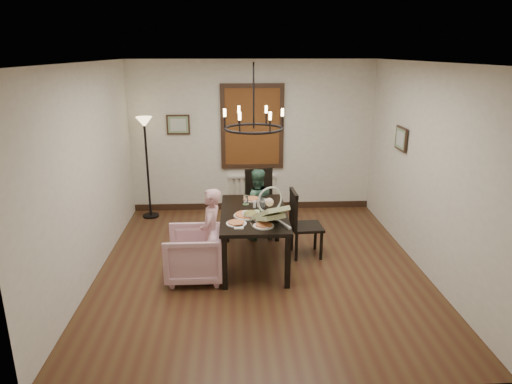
{
  "coord_description": "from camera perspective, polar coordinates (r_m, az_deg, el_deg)",
  "views": [
    {
      "loc": [
        -0.37,
        -5.87,
        2.94
      ],
      "look_at": [
        -0.05,
        0.2,
        1.05
      ],
      "focal_mm": 32.0,
      "sensor_mm": 36.0,
      "label": 1
    }
  ],
  "objects": [
    {
      "name": "window_blinds",
      "position": [
        8.45,
        -0.46,
        8.15
      ],
      "size": [
        1.0,
        0.03,
        1.4
      ],
      "primitive_type": "cube",
      "color": "brown",
      "rests_on": "room_shell"
    },
    {
      "name": "dining_table",
      "position": [
        6.43,
        -0.27,
        -3.26
      ],
      "size": [
        0.94,
        1.65,
        0.77
      ],
      "rotation": [
        0.0,
        0.0,
        -0.01
      ],
      "color": "black",
      "rests_on": "room_shell"
    },
    {
      "name": "picture_right",
      "position": [
        7.36,
        17.68,
        6.37
      ],
      "size": [
        0.03,
        0.42,
        0.36
      ],
      "primitive_type": "cube",
      "rotation": [
        0.0,
        0.0,
        1.57
      ],
      "color": "black",
      "rests_on": "room_shell"
    },
    {
      "name": "picture_back",
      "position": [
        8.5,
        -9.7,
        8.3
      ],
      "size": [
        0.42,
        0.03,
        0.36
      ],
      "primitive_type": "cube",
      "color": "black",
      "rests_on": "room_shell"
    },
    {
      "name": "baby_bouncer",
      "position": [
        5.92,
        1.78,
        -2.47
      ],
      "size": [
        0.56,
        0.63,
        0.34
      ],
      "primitive_type": null,
      "rotation": [
        0.0,
        0.0,
        0.43
      ],
      "color": "#BECB8C",
      "rests_on": "dining_table"
    },
    {
      "name": "chair_right",
      "position": [
        6.77,
        6.36,
        -3.87
      ],
      "size": [
        0.47,
        0.47,
        1.02
      ],
      "primitive_type": null,
      "rotation": [
        0.0,
        0.0,
        1.63
      ],
      "color": "black",
      "rests_on": "room_shell"
    },
    {
      "name": "seated_man",
      "position": [
        7.33,
        0.04,
        -2.29
      ],
      "size": [
        0.51,
        0.42,
        0.97
      ],
      "primitive_type": "imported",
      "rotation": [
        0.0,
        0.0,
        3.27
      ],
      "color": "#3C654F",
      "rests_on": "room_shell"
    },
    {
      "name": "elderly_woman",
      "position": [
        6.15,
        -5.61,
        -6.08
      ],
      "size": [
        0.3,
        0.41,
        1.02
      ],
      "primitive_type": "imported",
      "rotation": [
        0.0,
        0.0,
        -1.73
      ],
      "color": "#D09397",
      "rests_on": "room_shell"
    },
    {
      "name": "radiator",
      "position": [
        8.75,
        -0.45,
        0.06
      ],
      "size": [
        0.92,
        0.12,
        0.62
      ],
      "primitive_type": null,
      "color": "silver",
      "rests_on": "room_shell"
    },
    {
      "name": "armchair",
      "position": [
        6.18,
        -7.75,
        -7.73
      ],
      "size": [
        0.76,
        0.74,
        0.69
      ],
      "primitive_type": "imported",
      "rotation": [
        0.0,
        0.0,
        -1.57
      ],
      "color": "#DAA7BE",
      "rests_on": "room_shell"
    },
    {
      "name": "chandelier",
      "position": [
        6.1,
        -0.29,
        7.95
      ],
      "size": [
        0.8,
        0.8,
        0.04
      ],
      "primitive_type": "torus",
      "color": "black",
      "rests_on": "room_shell"
    },
    {
      "name": "chair_far",
      "position": [
        7.51,
        0.89,
        -1.34
      ],
      "size": [
        0.59,
        0.59,
        1.09
      ],
      "primitive_type": null,
      "rotation": [
        0.0,
        0.0,
        0.28
      ],
      "color": "black",
      "rests_on": "room_shell"
    },
    {
      "name": "pizza_platter",
      "position": [
        6.23,
        -1.2,
        -2.9
      ],
      "size": [
        0.35,
        0.35,
        0.04
      ],
      "primitive_type": "cylinder",
      "color": "tan",
      "rests_on": "dining_table"
    },
    {
      "name": "drinking_glass",
      "position": [
        6.49,
        0.8,
        -1.56
      ],
      "size": [
        0.07,
        0.07,
        0.15
      ],
      "primitive_type": "cylinder",
      "color": "silver",
      "rests_on": "dining_table"
    },
    {
      "name": "salad_bowl",
      "position": [
        6.2,
        -0.62,
        -2.85
      ],
      "size": [
        0.3,
        0.3,
        0.07
      ],
      "primitive_type": "imported",
      "color": "white",
      "rests_on": "dining_table"
    },
    {
      "name": "floor_lamp",
      "position": [
        8.42,
        -13.41,
        2.77
      ],
      "size": [
        0.3,
        0.3,
        1.8
      ],
      "primitive_type": null,
      "color": "black",
      "rests_on": "room_shell"
    },
    {
      "name": "room_shell",
      "position": [
        6.44,
        0.37,
        3.44
      ],
      "size": [
        4.51,
        5.0,
        2.81
      ],
      "color": "#4B3119",
      "rests_on": "ground"
    }
  ]
}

